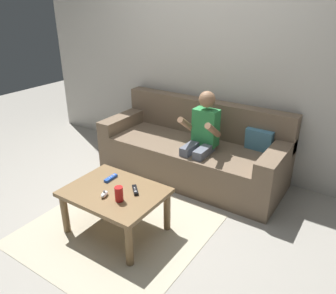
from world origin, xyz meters
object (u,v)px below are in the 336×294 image
Objects in this scene: coffee_table at (115,197)px; game_remote_black_near_edge at (135,190)px; person_seated_on_couch at (201,136)px; nunchuk_white at (104,194)px; couch at (193,152)px; soda_can at (119,194)px; game_remote_blue_far_corner at (111,178)px.

coffee_table is 6.31× the size of game_remote_black_near_edge.
person_seated_on_couch reaches higher than game_remote_black_near_edge.
person_seated_on_couch is 1.20m from nunchuk_white.
game_remote_black_near_edge is (0.15, 0.08, 0.08)m from coffee_table.
game_remote_black_near_edge is (0.10, -1.16, 0.13)m from couch.
game_remote_black_near_edge is 1.04× the size of soda_can.
game_remote_black_near_edge is at bearing -94.88° from person_seated_on_couch.
person_seated_on_couch is 8.04× the size of game_remote_black_near_edge.
game_remote_black_near_edge is at bearing 83.64° from soda_can.
soda_can is at bearing -34.48° from coffee_table.
soda_can is (-0.02, -0.17, 0.05)m from game_remote_black_near_edge.
couch is at bearing 134.76° from person_seated_on_couch.
nunchuk_white is at bearing -101.72° from person_seated_on_couch.
couch reaches higher than coffee_table.
nunchuk_white reaches higher than game_remote_black_near_edge.
person_seated_on_couch is at bearing 84.90° from soda_can.
person_seated_on_couch is at bearing 85.12° from game_remote_black_near_edge.
couch is 1.99× the size of person_seated_on_couch.
nunchuk_white is at bearing -94.32° from coffee_table.
coffee_table is 8.13× the size of nunchuk_white.
couch is 20.60× the size of nunchuk_white.
game_remote_black_near_edge is 0.18m from soda_can.
coffee_table is at bearing 85.68° from nunchuk_white.
game_remote_black_near_edge is 0.90× the size of game_remote_blue_far_corner.
person_seated_on_couch reaches higher than couch.
couch reaches higher than soda_can.
game_remote_black_near_edge is 0.25m from nunchuk_white.
couch is at bearing 93.47° from soda_can.
soda_can is (0.14, 0.02, 0.04)m from nunchuk_white.
soda_can is at bearing -36.80° from game_remote_blue_far_corner.
person_seated_on_couch is 7.24× the size of game_remote_blue_far_corner.
person_seated_on_couch reaches higher than game_remote_blue_far_corner.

